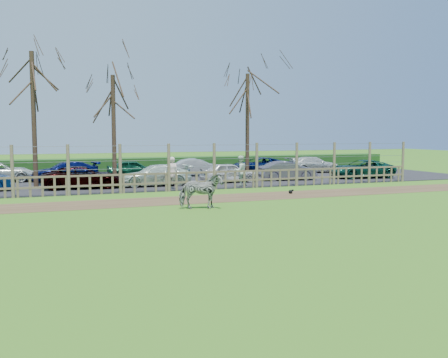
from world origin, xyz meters
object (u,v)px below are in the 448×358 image
object	(u,v)px
visitor_a	(172,173)
car_9	(65,171)
tree_left	(33,86)
car_13	(313,165)
car_2	(83,177)
car_10	(133,169)
zebra	(201,191)
crow	(291,192)
car_12	(259,165)
visitor_b	(240,171)
car_6	(362,169)
car_4	(229,173)
car_5	(287,171)
tree_mid	(113,102)
tree_right	(248,100)
car_3	(155,175)
car_11	(197,167)

from	to	relation	value
visitor_a	car_9	world-z (taller)	visitor_a
tree_left	car_13	distance (m)	20.61
car_2	car_10	world-z (taller)	same
zebra	car_13	bearing A→B (deg)	-33.29
crow	car_13	size ratio (longest dim) A/B	0.06
car_9	car_12	xyz separation A→B (m)	(13.66, 0.67, 0.00)
visitor_b	car_6	world-z (taller)	visitor_b
car_4	car_13	world-z (taller)	same
car_5	car_12	world-z (taller)	same
car_12	car_13	bearing A→B (deg)	86.58
tree_mid	car_2	world-z (taller)	tree_mid
car_2	car_6	bearing A→B (deg)	-86.66
tree_left	crow	world-z (taller)	tree_left
tree_mid	car_4	bearing A→B (deg)	-20.89
visitor_a	visitor_b	size ratio (longest dim) A/B	1.00
tree_right	car_3	size ratio (longest dim) A/B	1.78
tree_right	car_5	xyz separation A→B (m)	(1.56, -2.88, -4.60)
tree_left	car_13	size ratio (longest dim) A/B	1.90
tree_mid	car_5	distance (m)	11.62
tree_left	tree_right	bearing A→B (deg)	6.34
car_5	car_10	distance (m)	10.20
tree_mid	car_13	world-z (taller)	tree_mid
visitor_a	car_9	bearing A→B (deg)	-33.07
car_10	car_13	world-z (taller)	same
car_3	car_11	world-z (taller)	same
tree_right	car_2	xyz separation A→B (m)	(-11.08, -3.19, -4.60)
car_13	visitor_b	bearing A→B (deg)	131.05
tree_right	visitor_b	world-z (taller)	tree_right
car_4	car_5	size ratio (longest dim) A/B	0.97
car_2	car_9	xyz separation A→B (m)	(-0.67, 4.85, 0.00)
car_4	car_10	size ratio (longest dim) A/B	1.00
crow	car_13	world-z (taller)	car_13
visitor_b	car_9	bearing A→B (deg)	-53.85
tree_right	car_5	size ratio (longest dim) A/B	2.02
car_6	car_12	size ratio (longest dim) A/B	1.00
tree_right	car_3	distance (m)	9.13
tree_left	car_3	world-z (taller)	tree_left
car_3	car_12	world-z (taller)	same
car_9	car_11	bearing A→B (deg)	84.87
crow	tree_mid	bearing A→B (deg)	131.12
tree_mid	car_10	world-z (taller)	tree_mid
car_10	zebra	bearing A→B (deg)	-177.04
tree_mid	tree_right	distance (m)	9.02
tree_left	car_10	bearing A→B (deg)	29.66
car_5	car_11	size ratio (longest dim) A/B	1.00
car_12	car_13	world-z (taller)	same
car_4	car_9	size ratio (longest dim) A/B	0.85
car_3	tree_mid	bearing A→B (deg)	-146.08
tree_mid	zebra	distance (m)	12.60
car_12	car_6	bearing A→B (deg)	45.17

